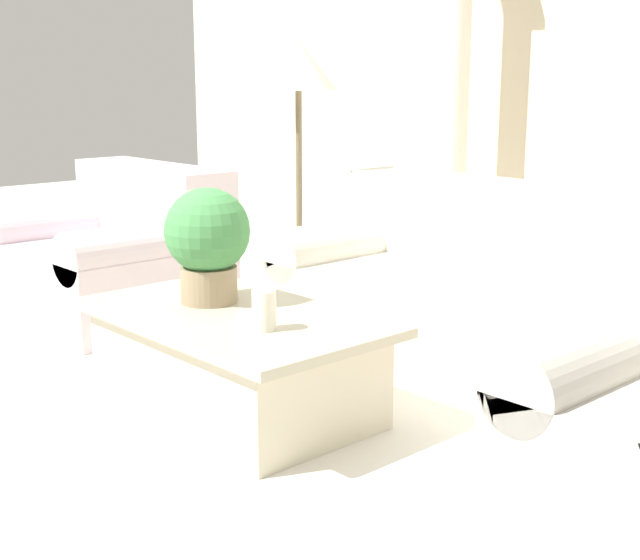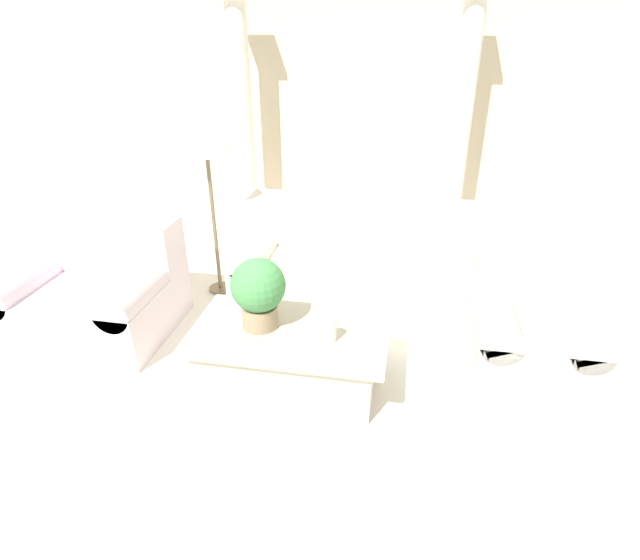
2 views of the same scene
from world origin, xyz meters
TOP-DOWN VIEW (x-y plane):
  - ground_plane at (0.00, 0.00)m, footprint 16.00×16.00m
  - wall_back at (0.00, 2.78)m, footprint 10.00×0.06m
  - sofa_long at (0.32, 0.81)m, footprint 2.25×0.99m
  - loveseat at (-1.80, -0.03)m, footprint 1.23×0.99m
  - coffee_table at (-0.09, -0.48)m, footprint 1.32×0.77m
  - potted_plant at (-0.29, -0.45)m, footprint 0.36×0.36m
  - pillar_candle at (0.20, -0.54)m, footprint 0.09×0.09m
  - floor_lamp at (-1.06, 0.72)m, footprint 0.42×0.42m
  - column_left at (-1.27, 2.32)m, footprint 0.31×0.31m
  - column_right at (1.09, 2.32)m, footprint 0.31×0.31m
  - armchair at (1.55, -0.01)m, footprint 0.82×0.81m

SIDE VIEW (x-z plane):
  - ground_plane at x=0.00m, z-range 0.00..0.00m
  - coffee_table at x=-0.09m, z-range 0.01..0.43m
  - sofa_long at x=0.32m, z-range -0.09..0.76m
  - armchair at x=1.55m, z-range -0.06..0.75m
  - loveseat at x=-1.80m, z-range -0.08..0.78m
  - pillar_candle at x=0.20m, z-range 0.43..0.58m
  - potted_plant at x=-0.29m, z-range 0.45..0.94m
  - column_left at x=-1.27m, z-range 0.03..2.54m
  - column_right at x=1.09m, z-range 0.03..2.54m
  - floor_lamp at x=-1.06m, z-range 0.58..2.13m
  - wall_back at x=0.00m, z-range 0.00..3.20m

